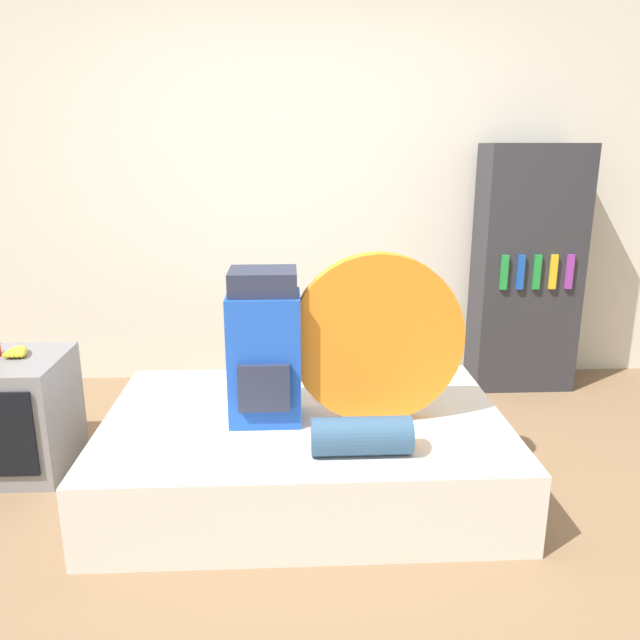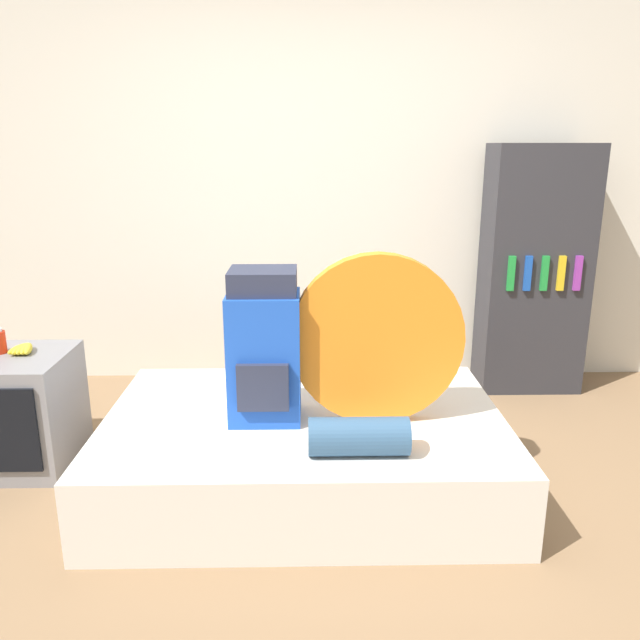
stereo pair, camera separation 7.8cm
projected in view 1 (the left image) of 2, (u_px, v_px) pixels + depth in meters
name	position (u px, v px, depth m)	size (l,w,h in m)	color
ground_plane	(327.00, 538.00, 2.55)	(16.00, 16.00, 0.00)	#846647
wall_back	(310.00, 185.00, 4.06)	(8.00, 0.05, 2.60)	silver
bed	(305.00, 449.00, 2.92)	(1.82, 1.23, 0.36)	silver
backpack	(264.00, 349.00, 2.74)	(0.32, 0.30, 0.68)	blue
tent_bag	(377.00, 339.00, 2.72)	(0.76, 0.08, 0.76)	orange
sleeping_roll	(361.00, 436.00, 2.49)	(0.40, 0.16, 0.16)	#33567A
television	(14.00, 414.00, 3.05)	(0.51, 0.54, 0.57)	gray
banana_bunch	(18.00, 352.00, 3.02)	(0.12, 0.16, 0.04)	yellow
bookshelf	(526.00, 270.00, 4.00)	(0.64, 0.35, 1.57)	#2D2D33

